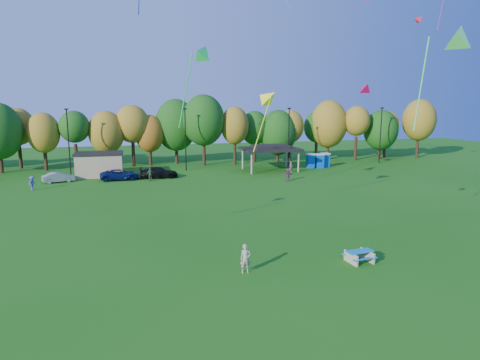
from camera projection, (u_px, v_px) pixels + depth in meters
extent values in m
plane|color=#19600F|center=(239.00, 278.00, 24.50)|extent=(160.00, 160.00, 0.00)
cylinder|color=black|center=(1.00, 160.00, 60.58)|extent=(0.50, 0.50, 3.56)
cylinder|color=black|center=(20.00, 156.00, 64.81)|extent=(0.50, 0.50, 3.79)
ellipsoid|color=olive|center=(18.00, 127.00, 64.02)|extent=(4.94, 4.94, 5.58)
cylinder|color=black|center=(46.00, 159.00, 62.76)|extent=(0.50, 0.50, 3.34)
ellipsoid|color=olive|center=(43.00, 133.00, 62.06)|extent=(4.61, 4.61, 5.88)
cylinder|color=black|center=(76.00, 157.00, 63.60)|extent=(0.50, 0.50, 3.82)
ellipsoid|color=#144C0F|center=(74.00, 127.00, 62.80)|extent=(4.43, 4.43, 4.73)
cylinder|color=black|center=(108.00, 157.00, 65.34)|extent=(0.50, 0.50, 3.25)
ellipsoid|color=olive|center=(106.00, 132.00, 64.66)|extent=(5.33, 5.33, 6.53)
cylinder|color=black|center=(133.00, 154.00, 66.75)|extent=(0.50, 0.50, 3.96)
ellipsoid|color=olive|center=(132.00, 124.00, 65.92)|extent=(5.31, 5.31, 5.82)
cylinder|color=black|center=(150.00, 156.00, 67.72)|extent=(0.50, 0.50, 3.05)
ellipsoid|color=#995914|center=(150.00, 134.00, 67.08)|extent=(4.54, 4.54, 5.87)
cylinder|color=black|center=(177.00, 152.00, 69.82)|extent=(0.50, 0.50, 3.77)
ellipsoid|color=#144C0F|center=(176.00, 125.00, 69.03)|extent=(6.69, 6.69, 8.35)
cylinder|color=black|center=(204.00, 152.00, 67.90)|extent=(0.50, 0.50, 4.28)
ellipsoid|color=#144C0F|center=(204.00, 120.00, 67.00)|extent=(6.64, 6.64, 8.01)
cylinder|color=black|center=(235.00, 153.00, 68.83)|extent=(0.50, 0.50, 3.76)
ellipsoid|color=olive|center=(235.00, 125.00, 68.04)|extent=(4.49, 4.49, 6.02)
cylinder|color=black|center=(254.00, 152.00, 71.75)|extent=(0.50, 0.50, 3.43)
ellipsoid|color=#144C0F|center=(254.00, 128.00, 71.03)|extent=(4.77, 4.77, 5.63)
cylinder|color=black|center=(278.00, 153.00, 71.90)|extent=(0.50, 0.50, 2.95)
ellipsoid|color=#144C0F|center=(278.00, 133.00, 71.28)|extent=(6.14, 6.14, 7.54)
cylinder|color=black|center=(289.00, 151.00, 72.84)|extent=(0.50, 0.50, 3.52)
ellipsoid|color=olive|center=(290.00, 127.00, 72.10)|extent=(4.78, 4.78, 5.53)
cylinder|color=black|center=(316.00, 149.00, 75.80)|extent=(0.50, 0.50, 3.39)
ellipsoid|color=#144C0F|center=(317.00, 127.00, 75.09)|extent=(4.54, 4.54, 5.46)
cylinder|color=black|center=(328.00, 149.00, 74.95)|extent=(0.50, 0.50, 3.72)
ellipsoid|color=olive|center=(329.00, 124.00, 74.17)|extent=(6.32, 6.32, 8.24)
cylinder|color=black|center=(356.00, 148.00, 74.09)|extent=(0.50, 0.50, 4.06)
ellipsoid|color=olive|center=(357.00, 121.00, 73.23)|extent=(4.50, 4.50, 5.13)
cylinder|color=black|center=(380.00, 150.00, 75.91)|extent=(0.50, 0.50, 3.05)
ellipsoid|color=#144C0F|center=(381.00, 130.00, 75.27)|extent=(5.97, 5.97, 7.05)
cylinder|color=black|center=(384.00, 148.00, 77.81)|extent=(0.50, 0.50, 3.55)
ellipsoid|color=olive|center=(386.00, 125.00, 77.06)|extent=(4.60, 4.60, 4.99)
cylinder|color=black|center=(417.00, 146.00, 77.34)|extent=(0.50, 0.50, 4.07)
ellipsoid|color=olive|center=(419.00, 120.00, 76.49)|extent=(5.83, 5.83, 7.42)
cylinder|color=black|center=(69.00, 142.00, 58.44)|extent=(0.16, 0.16, 9.00)
cube|color=black|center=(66.00, 109.00, 57.63)|extent=(0.50, 0.25, 0.18)
cylinder|color=black|center=(186.00, 140.00, 62.31)|extent=(0.16, 0.16, 9.00)
cube|color=black|center=(185.00, 109.00, 61.50)|extent=(0.50, 0.25, 0.18)
cylinder|color=black|center=(289.00, 138.00, 66.18)|extent=(0.16, 0.16, 9.00)
cube|color=black|center=(289.00, 108.00, 65.37)|extent=(0.50, 0.25, 0.18)
cylinder|color=black|center=(380.00, 136.00, 70.05)|extent=(0.16, 0.16, 9.00)
cube|color=black|center=(382.00, 108.00, 69.24)|extent=(0.50, 0.25, 0.18)
cube|color=tan|center=(100.00, 165.00, 58.04)|extent=(6.00, 4.00, 3.00)
cube|color=black|center=(99.00, 153.00, 57.75)|extent=(6.30, 4.30, 0.25)
cylinder|color=tan|center=(252.00, 163.00, 59.67)|extent=(0.24, 0.24, 3.00)
cylinder|color=tan|center=(299.00, 162.00, 61.36)|extent=(0.24, 0.24, 3.00)
cylinder|color=tan|center=(243.00, 159.00, 64.43)|extent=(0.24, 0.24, 3.00)
cylinder|color=tan|center=(286.00, 157.00, 66.13)|extent=(0.24, 0.24, 3.00)
cube|color=black|center=(270.00, 149.00, 62.60)|extent=(8.20, 6.20, 0.35)
cube|color=black|center=(270.00, 146.00, 62.53)|extent=(5.00, 3.50, 0.45)
cube|color=#0D53B5|center=(310.00, 161.00, 65.41)|extent=(1.10, 1.10, 2.00)
cube|color=silver|center=(311.00, 154.00, 65.21)|extent=(1.15, 1.15, 0.18)
cube|color=#0D53B5|center=(319.00, 161.00, 65.31)|extent=(1.10, 1.10, 2.00)
cube|color=silver|center=(320.00, 154.00, 65.11)|extent=(1.15, 1.15, 0.18)
cube|color=#0D53B5|center=(325.00, 161.00, 66.32)|extent=(1.10, 1.10, 2.00)
cube|color=silver|center=(325.00, 154.00, 66.12)|extent=(1.15, 1.15, 0.18)
cube|color=tan|center=(351.00, 258.00, 26.71)|extent=(0.27, 1.39, 0.69)
cube|color=tan|center=(367.00, 256.00, 27.14)|extent=(0.27, 1.39, 0.69)
cube|color=#1588C0|center=(360.00, 251.00, 26.86)|extent=(1.79, 0.90, 0.06)
cube|color=#1588C0|center=(365.00, 259.00, 26.37)|extent=(1.74, 0.43, 0.05)
cube|color=#1588C0|center=(354.00, 253.00, 27.46)|extent=(1.74, 0.43, 0.05)
imported|color=tan|center=(246.00, 259.00, 25.16)|extent=(0.67, 0.47, 1.75)
imported|color=gray|center=(58.00, 177.00, 53.65)|extent=(4.07, 2.43, 1.27)
imported|color=#0D1953|center=(120.00, 175.00, 55.29)|extent=(5.02, 2.41, 1.38)
imported|color=black|center=(159.00, 172.00, 56.78)|extent=(5.13, 2.30, 1.46)
imported|color=#B65685|center=(291.00, 167.00, 60.96)|extent=(0.68, 0.59, 1.58)
imported|color=#4E6B41|center=(150.00, 174.00, 54.63)|extent=(1.08, 0.70, 1.71)
imported|color=#5E54B9|center=(32.00, 183.00, 48.77)|extent=(1.11, 1.21, 1.63)
imported|color=#903C73|center=(288.00, 175.00, 54.53)|extent=(1.51, 0.72, 1.56)
cone|color=#EEFF1A|center=(269.00, 97.00, 36.53)|extent=(2.43, 2.49, 2.02)
cylinder|color=#EEFF1A|center=(262.00, 124.00, 35.61)|extent=(1.25, 1.44, 4.73)
cone|color=red|center=(420.00, 19.00, 47.63)|extent=(1.33, 1.08, 1.19)
cone|color=#1BCF48|center=(203.00, 52.00, 36.26)|extent=(2.54, 2.60, 2.08)
cylinder|color=#1BCF48|center=(186.00, 90.00, 38.02)|extent=(1.69, 1.96, 6.61)
cone|color=#53ED65|center=(459.00, 34.00, 28.53)|extent=(3.17, 3.09, 2.52)
cylinder|color=#53ED65|center=(421.00, 83.00, 29.99)|extent=(1.97, 1.68, 6.61)
cone|color=#D20B51|center=(366.00, 87.00, 27.16)|extent=(1.01, 1.19, 1.08)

